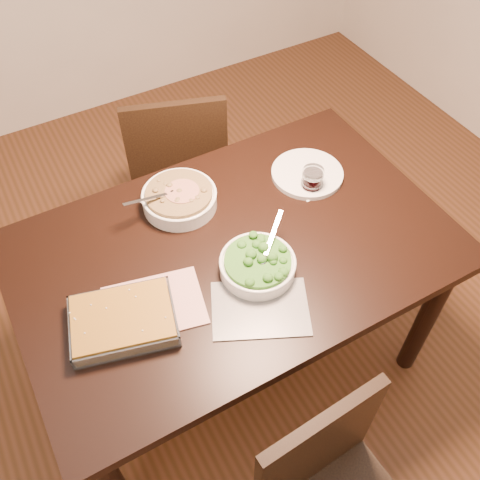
{
  "coord_description": "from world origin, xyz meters",
  "views": [
    {
      "loc": [
        -0.52,
        -0.96,
        2.08
      ],
      "look_at": [
        0.01,
        -0.02,
        0.8
      ],
      "focal_mm": 40.0,
      "sensor_mm": 36.0,
      "label": 1
    }
  ],
  "objects_px": {
    "stew_bowl": "(179,198)",
    "broccoli_bowl": "(258,265)",
    "dinner_plate": "(307,174)",
    "wine_tumbler": "(312,179)",
    "chair_far": "(178,162)",
    "baking_dish": "(123,320)",
    "table": "(235,264)"
  },
  "relations": [
    {
      "from": "stew_bowl",
      "to": "dinner_plate",
      "type": "height_order",
      "value": "stew_bowl"
    },
    {
      "from": "table",
      "to": "stew_bowl",
      "type": "xyz_separation_m",
      "value": [
        -0.07,
        0.25,
        0.13
      ]
    },
    {
      "from": "table",
      "to": "chair_far",
      "type": "bearing_deg",
      "value": 81.06
    },
    {
      "from": "dinner_plate",
      "to": "chair_far",
      "type": "relative_size",
      "value": 0.3
    },
    {
      "from": "baking_dish",
      "to": "table",
      "type": "bearing_deg",
      "value": 28.8
    },
    {
      "from": "wine_tumbler",
      "to": "chair_far",
      "type": "height_order",
      "value": "chair_far"
    },
    {
      "from": "stew_bowl",
      "to": "dinner_plate",
      "type": "bearing_deg",
      "value": -10.91
    },
    {
      "from": "table",
      "to": "stew_bowl",
      "type": "height_order",
      "value": "stew_bowl"
    },
    {
      "from": "table",
      "to": "broccoli_bowl",
      "type": "bearing_deg",
      "value": -83.9
    },
    {
      "from": "baking_dish",
      "to": "chair_far",
      "type": "distance_m",
      "value": 1.03
    },
    {
      "from": "broccoli_bowl",
      "to": "baking_dish",
      "type": "xyz_separation_m",
      "value": [
        -0.43,
        0.02,
        -0.01
      ]
    },
    {
      "from": "table",
      "to": "wine_tumbler",
      "type": "height_order",
      "value": "wine_tumbler"
    },
    {
      "from": "chair_far",
      "to": "broccoli_bowl",
      "type": "bearing_deg",
      "value": 101.64
    },
    {
      "from": "dinner_plate",
      "to": "chair_far",
      "type": "xyz_separation_m",
      "value": [
        -0.27,
        0.57,
        -0.27
      ]
    },
    {
      "from": "broccoli_bowl",
      "to": "dinner_plate",
      "type": "height_order",
      "value": "broccoli_bowl"
    },
    {
      "from": "stew_bowl",
      "to": "chair_far",
      "type": "relative_size",
      "value": 0.33
    },
    {
      "from": "table",
      "to": "wine_tumbler",
      "type": "bearing_deg",
      "value": 15.14
    },
    {
      "from": "stew_bowl",
      "to": "broccoli_bowl",
      "type": "relative_size",
      "value": 1.21
    },
    {
      "from": "dinner_plate",
      "to": "chair_far",
      "type": "bearing_deg",
      "value": 115.65
    },
    {
      "from": "broccoli_bowl",
      "to": "wine_tumbler",
      "type": "distance_m",
      "value": 0.41
    },
    {
      "from": "table",
      "to": "chair_far",
      "type": "relative_size",
      "value": 1.6
    },
    {
      "from": "stew_bowl",
      "to": "baking_dish",
      "type": "xyz_separation_m",
      "value": [
        -0.34,
        -0.35,
        -0.01
      ]
    },
    {
      "from": "stew_bowl",
      "to": "baking_dish",
      "type": "height_order",
      "value": "stew_bowl"
    },
    {
      "from": "baking_dish",
      "to": "chair_far",
      "type": "xyz_separation_m",
      "value": [
        0.53,
        0.84,
        -0.29
      ]
    },
    {
      "from": "broccoli_bowl",
      "to": "baking_dish",
      "type": "distance_m",
      "value": 0.43
    },
    {
      "from": "table",
      "to": "chair_far",
      "type": "distance_m",
      "value": 0.76
    },
    {
      "from": "wine_tumbler",
      "to": "dinner_plate",
      "type": "bearing_deg",
      "value": 67.93
    },
    {
      "from": "broccoli_bowl",
      "to": "wine_tumbler",
      "type": "height_order",
      "value": "broccoli_bowl"
    },
    {
      "from": "wine_tumbler",
      "to": "chair_far",
      "type": "relative_size",
      "value": 0.1
    },
    {
      "from": "broccoli_bowl",
      "to": "baking_dish",
      "type": "relative_size",
      "value": 0.69
    },
    {
      "from": "baking_dish",
      "to": "broccoli_bowl",
      "type": "bearing_deg",
      "value": 12.43
    },
    {
      "from": "baking_dish",
      "to": "chair_far",
      "type": "bearing_deg",
      "value": 72.52
    }
  ]
}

